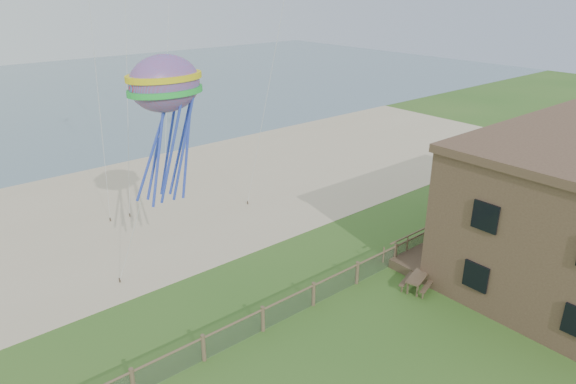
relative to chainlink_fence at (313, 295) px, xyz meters
name	(u,v)px	position (x,y,z in m)	size (l,w,h in m)	color
ground	(416,373)	(0.00, -6.00, -0.55)	(160.00, 160.00, 0.00)	#356221
sand_beach	(158,203)	(0.00, 16.00, -0.55)	(72.00, 20.00, 0.02)	#C6B08F
ocean	(3,101)	(0.00, 60.00, -0.55)	(160.00, 68.00, 0.02)	slate
chainlink_fence	(313,295)	(0.00, 0.00, 0.00)	(36.20, 0.20, 1.25)	brown
motel_deck	(481,230)	(13.00, -1.00, -0.30)	(15.00, 2.00, 0.50)	brown
picnic_table	(417,282)	(4.95, -2.28, -0.18)	(1.75, 1.32, 0.74)	brown
octopus_kite	(169,125)	(-4.24, 4.84, 8.01)	(3.34, 2.36, 6.87)	red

